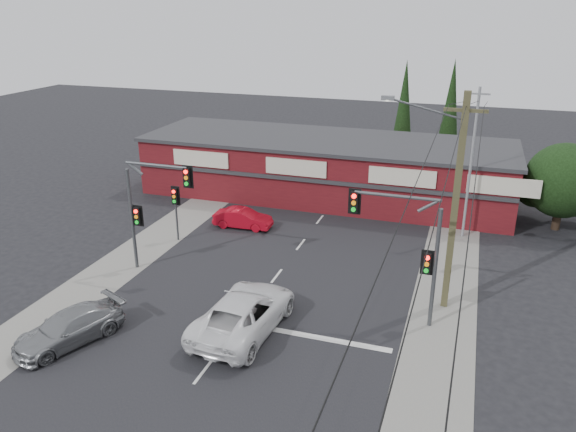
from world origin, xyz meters
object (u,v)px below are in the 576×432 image
(silver_suv, at_px, (69,328))
(shop_building, at_px, (326,167))
(red_sedan, at_px, (243,218))
(utility_pole, at_px, (453,197))
(white_suv, at_px, (244,312))

(silver_suv, bearing_deg, shop_building, 99.79)
(silver_suv, relative_size, red_sedan, 1.26)
(red_sedan, bearing_deg, utility_pole, -118.33)
(red_sedan, xyz_separation_m, shop_building, (3.28, 7.89, 1.52))
(white_suv, relative_size, silver_suv, 1.33)
(silver_suv, xyz_separation_m, shop_building, (5.23, 22.04, 1.46))
(utility_pole, bearing_deg, white_suv, -148.63)
(white_suv, relative_size, shop_building, 0.23)
(white_suv, xyz_separation_m, red_sedan, (-4.65, 10.99, -0.25))
(shop_building, bearing_deg, utility_pole, -56.24)
(white_suv, xyz_separation_m, silver_suv, (-6.59, -3.16, -0.18))
(white_suv, bearing_deg, red_sedan, -62.98)
(red_sedan, bearing_deg, shop_building, -25.14)
(white_suv, bearing_deg, shop_building, -81.77)
(white_suv, bearing_deg, silver_suv, 29.74)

